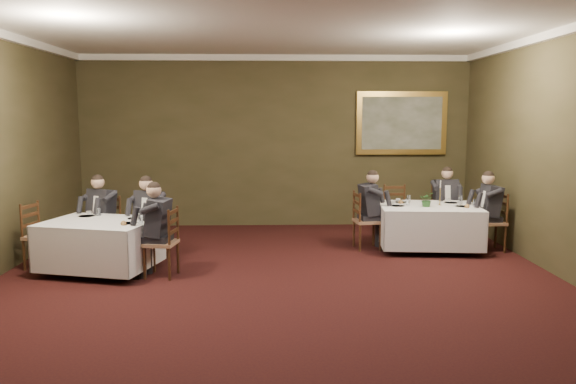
{
  "coord_description": "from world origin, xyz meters",
  "views": [
    {
      "loc": [
        -0.1,
        -6.61,
        2.29
      ],
      "look_at": [
        0.16,
        1.7,
        1.15
      ],
      "focal_mm": 35.0,
      "sensor_mm": 36.0,
      "label": 1
    }
  ],
  "objects": [
    {
      "name": "diner_sec_endright",
      "position": [
        -1.67,
        1.25,
        0.51
      ],
      "size": [
        0.54,
        0.47,
        1.35
      ],
      "rotation": [
        0.0,
        0.0,
        1.42
      ],
      "color": "black",
      "rests_on": "chair_sec_endright"
    },
    {
      "name": "front_wall",
      "position": [
        0.0,
        -5.0,
        1.75
      ],
      "size": [
        8.0,
        0.1,
        3.5
      ],
      "primitive_type": "cube",
      "color": "#35321A",
      "rests_on": "ground"
    },
    {
      "name": "painting",
      "position": [
        2.6,
        4.94,
        2.13
      ],
      "size": [
        1.86,
        0.09,
        1.29
      ],
      "color": "#C18D46",
      "rests_on": "back_wall"
    },
    {
      "name": "table_second",
      "position": [
        -2.6,
        1.5,
        0.45
      ],
      "size": [
        1.8,
        1.54,
        0.67
      ],
      "rotation": [
        0.0,
        0.0,
        -0.26
      ],
      "color": "#321D0E",
      "rests_on": "ground"
    },
    {
      "name": "chair_sec_backleft",
      "position": [
        -2.8,
        2.37,
        0.28
      ],
      "size": [
        0.58,
        0.57,
        1.0
      ],
      "rotation": [
        0.0,
        0.0,
        2.67
      ],
      "color": "#946B4B",
      "rests_on": "ground"
    },
    {
      "name": "ground",
      "position": [
        0.0,
        0.0,
        0.0
      ],
      "size": [
        10.0,
        10.0,
        0.0
      ],
      "primitive_type": "plane",
      "color": "black",
      "rests_on": "ground"
    },
    {
      "name": "diner_sec_backleft",
      "position": [
        -2.8,
        2.36,
        0.51
      ],
      "size": [
        0.57,
        0.61,
        1.35
      ],
      "rotation": [
        0.0,
        0.0,
        2.67
      ],
      "color": "black",
      "rests_on": "chair_sec_backleft"
    },
    {
      "name": "candlestick",
      "position": [
        2.8,
        2.8,
        0.93
      ],
      "size": [
        0.06,
        0.06,
        0.44
      ],
      "color": "gold",
      "rests_on": "table_main"
    },
    {
      "name": "chair_sec_endright",
      "position": [
        -1.66,
        1.25,
        0.28
      ],
      "size": [
        0.48,
        0.5,
        1.0
      ],
      "rotation": [
        0.0,
        0.0,
        1.42
      ],
      "color": "#946B4B",
      "rests_on": "ground"
    },
    {
      "name": "crown_molding",
      "position": [
        0.0,
        0.0,
        3.44
      ],
      "size": [
        8.0,
        10.0,
        0.12
      ],
      "color": "white",
      "rests_on": "back_wall"
    },
    {
      "name": "chair_main_backleft",
      "position": [
        2.23,
        3.64,
        0.28
      ],
      "size": [
        0.46,
        0.44,
        1.0
      ],
      "rotation": [
        0.0,
        0.0,
        3.1
      ],
      "color": "#946B4B",
      "rests_on": "ground"
    },
    {
      "name": "chair_main_endleft",
      "position": [
        1.55,
        2.84,
        0.28
      ],
      "size": [
        0.47,
        0.49,
        1.0
      ],
      "rotation": [
        0.0,
        0.0,
        -1.44
      ],
      "color": "#946B4B",
      "rests_on": "ground"
    },
    {
      "name": "diner_sec_backright",
      "position": [
        -2.0,
        2.15,
        0.51
      ],
      "size": [
        0.55,
        0.59,
        1.35
      ],
      "rotation": [
        0.0,
        0.0,
        2.76
      ],
      "color": "black",
      "rests_on": "chair_sec_backright"
    },
    {
      "name": "place_setting_table_second",
      "position": [
        -2.87,
        1.94,
        0.8
      ],
      "size": [
        0.33,
        0.32,
        0.14
      ],
      "color": "white",
      "rests_on": "table_second"
    },
    {
      "name": "diner_main_endright",
      "position": [
        3.64,
        2.65,
        0.51
      ],
      "size": [
        0.49,
        0.43,
        1.35
      ],
      "rotation": [
        0.0,
        0.0,
        1.59
      ],
      "color": "black",
      "rests_on": "chair_main_endright"
    },
    {
      "name": "diner_main_endleft",
      "position": [
        1.56,
        2.84,
        0.51
      ],
      "size": [
        0.53,
        0.46,
        1.35
      ],
      "rotation": [
        0.0,
        0.0,
        -1.44
      ],
      "color": "black",
      "rests_on": "chair_main_endleft"
    },
    {
      "name": "chair_main_backright",
      "position": [
        3.12,
        3.55,
        0.28
      ],
      "size": [
        0.44,
        0.42,
        1.0
      ],
      "rotation": [
        0.0,
        0.0,
        3.15
      ],
      "color": "#946B4B",
      "rests_on": "ground"
    },
    {
      "name": "ceiling",
      "position": [
        0.0,
        0.0,
        3.5
      ],
      "size": [
        8.0,
        10.0,
        0.1
      ],
      "primitive_type": "cube",
      "color": "silver",
      "rests_on": "back_wall"
    },
    {
      "name": "chair_sec_endleft",
      "position": [
        -3.54,
        1.74,
        0.28
      ],
      "size": [
        0.52,
        0.54,
        1.0
      ],
      "rotation": [
        0.0,
        0.0,
        -1.84
      ],
      "color": "#946B4B",
      "rests_on": "ground"
    },
    {
      "name": "place_setting_table_main",
      "position": [
        2.24,
        3.16,
        0.8
      ],
      "size": [
        0.33,
        0.31,
        0.14
      ],
      "color": "white",
      "rests_on": "table_main"
    },
    {
      "name": "centerpiece",
      "position": [
        2.53,
        2.63,
        0.9
      ],
      "size": [
        0.3,
        0.28,
        0.27
      ],
      "primitive_type": "imported",
      "rotation": [
        0.0,
        0.0,
        -0.33
      ],
      "color": "#2D5926",
      "rests_on": "table_main"
    },
    {
      "name": "chair_sec_backright",
      "position": [
        -2.0,
        2.16,
        0.28
      ],
      "size": [
        0.56,
        0.55,
        1.0
      ],
      "rotation": [
        0.0,
        0.0,
        2.76
      ],
      "color": "#946B4B",
      "rests_on": "ground"
    },
    {
      "name": "chair_main_endright",
      "position": [
        3.65,
        2.65,
        0.28
      ],
      "size": [
        0.43,
        0.45,
        1.0
      ],
      "rotation": [
        0.0,
        0.0,
        1.59
      ],
      "color": "#946B4B",
      "rests_on": "ground"
    },
    {
      "name": "back_wall",
      "position": [
        0.0,
        5.0,
        1.75
      ],
      "size": [
        8.0,
        0.1,
        3.5
      ],
      "primitive_type": "cube",
      "color": "#35321A",
      "rests_on": "ground"
    },
    {
      "name": "diner_main_backright",
      "position": [
        3.12,
        3.54,
        0.51
      ],
      "size": [
        0.42,
        0.48,
        1.35
      ],
      "rotation": [
        0.0,
        0.0,
        3.15
      ],
      "color": "black",
      "rests_on": "chair_main_backright"
    },
    {
      "name": "table_main",
      "position": [
        2.6,
        2.74,
        0.45
      ],
      "size": [
        1.78,
        1.42,
        0.67
      ],
      "rotation": [
        0.0,
        0.0,
        -0.09
      ],
      "color": "#321D0E",
      "rests_on": "ground"
    }
  ]
}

